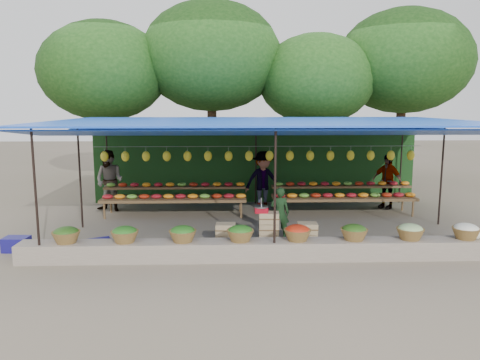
{
  "coord_description": "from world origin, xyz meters",
  "views": [
    {
      "loc": [
        -1.02,
        -12.2,
        3.22
      ],
      "look_at": [
        -0.61,
        0.2,
        1.22
      ],
      "focal_mm": 35.0,
      "sensor_mm": 36.0,
      "label": 1
    }
  ],
  "objects_px": {
    "blue_crate_front": "(100,246)",
    "weighing_scale": "(261,209)",
    "vendor_seated": "(280,213)",
    "blue_crate_back": "(16,244)",
    "crate_counter": "(268,232)"
  },
  "relations": [
    {
      "from": "blue_crate_front",
      "to": "weighing_scale",
      "type": "bearing_deg",
      "value": -18.14
    },
    {
      "from": "weighing_scale",
      "to": "blue_crate_back",
      "type": "bearing_deg",
      "value": -176.99
    },
    {
      "from": "crate_counter",
      "to": "blue_crate_back",
      "type": "height_order",
      "value": "crate_counter"
    },
    {
      "from": "weighing_scale",
      "to": "vendor_seated",
      "type": "bearing_deg",
      "value": 48.14
    },
    {
      "from": "weighing_scale",
      "to": "blue_crate_back",
      "type": "height_order",
      "value": "weighing_scale"
    },
    {
      "from": "vendor_seated",
      "to": "weighing_scale",
      "type": "bearing_deg",
      "value": 57.6
    },
    {
      "from": "crate_counter",
      "to": "vendor_seated",
      "type": "bearing_deg",
      "value": 58.04
    },
    {
      "from": "crate_counter",
      "to": "vendor_seated",
      "type": "relative_size",
      "value": 1.89
    },
    {
      "from": "blue_crate_front",
      "to": "vendor_seated",
      "type": "bearing_deg",
      "value": -11.39
    },
    {
      "from": "blue_crate_front",
      "to": "blue_crate_back",
      "type": "xyz_separation_m",
      "value": [
        -1.87,
        0.12,
        0.02
      ]
    },
    {
      "from": "vendor_seated",
      "to": "blue_crate_back",
      "type": "xyz_separation_m",
      "value": [
        -5.98,
        -0.84,
        -0.47
      ]
    },
    {
      "from": "blue_crate_front",
      "to": "crate_counter",
      "type": "bearing_deg",
      "value": -18.4
    },
    {
      "from": "blue_crate_front",
      "to": "blue_crate_back",
      "type": "bearing_deg",
      "value": 151.61
    },
    {
      "from": "vendor_seated",
      "to": "blue_crate_back",
      "type": "distance_m",
      "value": 6.05
    },
    {
      "from": "vendor_seated",
      "to": "blue_crate_front",
      "type": "height_order",
      "value": "vendor_seated"
    }
  ]
}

